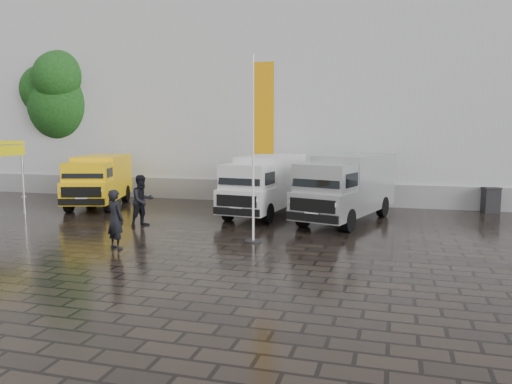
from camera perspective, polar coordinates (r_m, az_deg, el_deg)
ground at (r=15.56m, az=-2.32°, el=-5.40°), size 120.00×120.00×0.00m
exhibition_hall at (r=30.67m, az=10.82°, el=11.94°), size 44.00×16.00×12.00m
hall_plinth at (r=22.73m, az=8.74°, el=-0.20°), size 44.00×0.15×1.00m
van_yellow at (r=22.98m, az=-17.53°, el=1.15°), size 3.18×5.12×2.21m
van_white at (r=19.76m, az=0.99°, el=0.71°), size 2.39×5.53×2.32m
van_silver at (r=18.64m, az=10.29°, el=0.39°), size 3.43×5.94×2.44m
flagpole at (r=14.78m, az=0.37°, el=6.21°), size 0.88×0.50×5.54m
tree at (r=29.42m, az=-20.54°, el=9.76°), size 4.29×4.31×7.70m
wheelie_bin at (r=22.50m, az=25.25°, el=-0.82°), size 0.74×0.74×1.05m
person_front at (r=14.70m, az=-15.79°, el=-3.02°), size 0.73×0.61×1.70m
person_tent at (r=17.95m, az=-12.86°, el=-0.96°), size 1.01×1.09×1.80m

